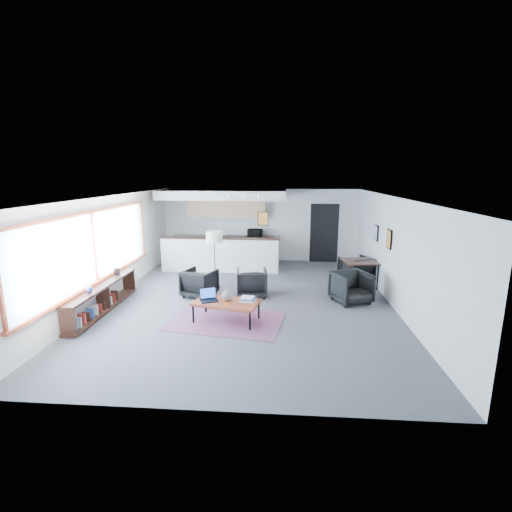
# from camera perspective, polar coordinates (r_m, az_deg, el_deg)

# --- Properties ---
(room) EXTENTS (7.02, 9.02, 2.62)m
(room) POSITION_cam_1_polar(r_m,az_deg,el_deg) (9.11, -1.15, 0.92)
(room) COLOR #4C4C4F
(room) RESTS_ON ground
(window) EXTENTS (0.10, 5.95, 1.66)m
(window) POSITION_cam_1_polar(r_m,az_deg,el_deg) (9.23, -23.67, 0.98)
(window) COLOR #8CBFFF
(window) RESTS_ON room
(console) EXTENTS (0.35, 3.00, 0.80)m
(console) POSITION_cam_1_polar(r_m,az_deg,el_deg) (9.30, -22.59, -6.04)
(console) COLOR #321911
(console) RESTS_ON floor
(kitchenette) EXTENTS (4.20, 1.96, 2.60)m
(kitchenette) POSITION_cam_1_polar(r_m,az_deg,el_deg) (12.87, -4.91, 4.68)
(kitchenette) COLOR white
(kitchenette) RESTS_ON floor
(doorway) EXTENTS (1.10, 0.12, 2.15)m
(doorway) POSITION_cam_1_polar(r_m,az_deg,el_deg) (13.54, 10.42, 3.61)
(doorway) COLOR black
(doorway) RESTS_ON room
(track_light) EXTENTS (1.60, 0.07, 0.15)m
(track_light) POSITION_cam_1_polar(r_m,az_deg,el_deg) (11.19, -3.15, 9.43)
(track_light) COLOR silver
(track_light) RESTS_ON room
(wall_art_lower) EXTENTS (0.03, 0.38, 0.48)m
(wall_art_lower) POSITION_cam_1_polar(r_m,az_deg,el_deg) (9.77, 19.79, 2.46)
(wall_art_lower) COLOR black
(wall_art_lower) RESTS_ON room
(wall_art_upper) EXTENTS (0.03, 0.34, 0.44)m
(wall_art_upper) POSITION_cam_1_polar(r_m,az_deg,el_deg) (11.02, 18.02, 3.41)
(wall_art_upper) COLOR black
(wall_art_upper) RESTS_ON room
(kilim_rug) EXTENTS (2.61, 1.98, 0.01)m
(kilim_rug) POSITION_cam_1_polar(r_m,az_deg,el_deg) (8.22, -4.53, -9.90)
(kilim_rug) COLOR #683651
(kilim_rug) RESTS_ON floor
(coffee_table) EXTENTS (1.51, 1.03, 0.45)m
(coffee_table) POSITION_cam_1_polar(r_m,az_deg,el_deg) (8.07, -4.58, -7.20)
(coffee_table) COLOR maroon
(coffee_table) RESTS_ON floor
(laptop) EXTENTS (0.45, 0.42, 0.26)m
(laptop) POSITION_cam_1_polar(r_m,az_deg,el_deg) (8.15, -7.32, -6.25)
(laptop) COLOR black
(laptop) RESTS_ON coffee_table
(ceramic_pot) EXTENTS (0.24, 0.24, 0.24)m
(ceramic_pot) POSITION_cam_1_polar(r_m,az_deg,el_deg) (8.06, -4.47, -6.07)
(ceramic_pot) COLOR gray
(ceramic_pot) RESTS_ON coffee_table
(book_stack) EXTENTS (0.37, 0.32, 0.10)m
(book_stack) POSITION_cam_1_polar(r_m,az_deg,el_deg) (8.03, -1.24, -6.64)
(book_stack) COLOR silver
(book_stack) RESTS_ON coffee_table
(coaster) EXTENTS (0.12, 0.12, 0.01)m
(coaster) POSITION_cam_1_polar(r_m,az_deg,el_deg) (7.88, -4.60, -7.39)
(coaster) COLOR #E5590C
(coaster) RESTS_ON coffee_table
(armchair_left) EXTENTS (0.95, 0.92, 0.78)m
(armchair_left) POSITION_cam_1_polar(r_m,az_deg,el_deg) (9.76, -8.69, -3.93)
(armchair_left) COLOR black
(armchair_left) RESTS_ON floor
(armchair_right) EXTENTS (0.84, 0.80, 0.79)m
(armchair_right) POSITION_cam_1_polar(r_m,az_deg,el_deg) (9.67, -0.66, -3.93)
(armchair_right) COLOR black
(armchair_right) RESTS_ON floor
(floor_lamp) EXTENTS (0.49, 0.49, 1.59)m
(floor_lamp) POSITION_cam_1_polar(r_m,az_deg,el_deg) (10.26, -6.44, 2.63)
(floor_lamp) COLOR black
(floor_lamp) RESTS_ON floor
(dining_table) EXTENTS (0.99, 0.99, 0.75)m
(dining_table) POSITION_cam_1_polar(r_m,az_deg,el_deg) (10.81, 15.65, -1.05)
(dining_table) COLOR #321911
(dining_table) RESTS_ON floor
(dining_chair_near) EXTENTS (0.90, 0.88, 0.72)m
(dining_chair_near) POSITION_cam_1_polar(r_m,az_deg,el_deg) (9.49, 14.46, -4.86)
(dining_chair_near) COLOR black
(dining_chair_near) RESTS_ON floor
(dining_chair_far) EXTENTS (0.91, 0.89, 0.72)m
(dining_chair_far) POSITION_cam_1_polar(r_m,az_deg,el_deg) (11.20, 15.23, -2.23)
(dining_chair_far) COLOR black
(dining_chair_far) RESTS_ON floor
(microwave) EXTENTS (0.52, 0.33, 0.33)m
(microwave) POSITION_cam_1_polar(r_m,az_deg,el_deg) (13.23, -0.18, 3.71)
(microwave) COLOR black
(microwave) RESTS_ON kitchenette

